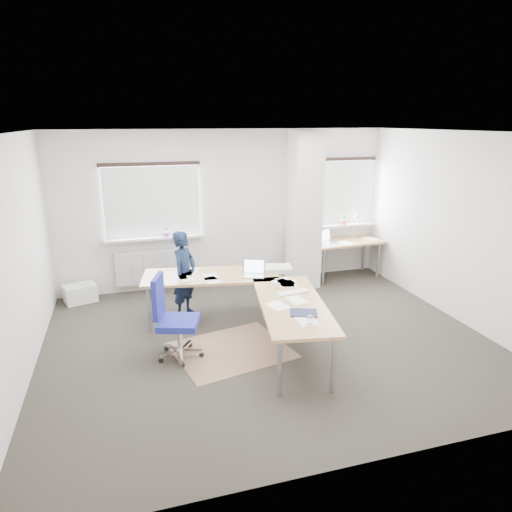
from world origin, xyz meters
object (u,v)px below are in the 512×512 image
object	(u,v)px
desk_main	(252,290)
task_chair	(176,335)
desk_side	(345,243)
person	(184,274)

from	to	relation	value
desk_main	task_chair	bearing A→B (deg)	-153.52
desk_side	task_chair	bearing A→B (deg)	-151.64
task_chair	desk_side	bearing A→B (deg)	50.80
desk_main	person	size ratio (longest dim) A/B	2.20
task_chair	person	size ratio (longest dim) A/B	0.81
desk_main	desk_side	xyz separation A→B (m)	(2.41, 1.93, -0.01)
desk_side	task_chair	distance (m)	4.19
desk_main	desk_side	world-z (taller)	desk_side
person	desk_main	bearing A→B (deg)	-103.01
desk_main	desk_side	distance (m)	3.09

